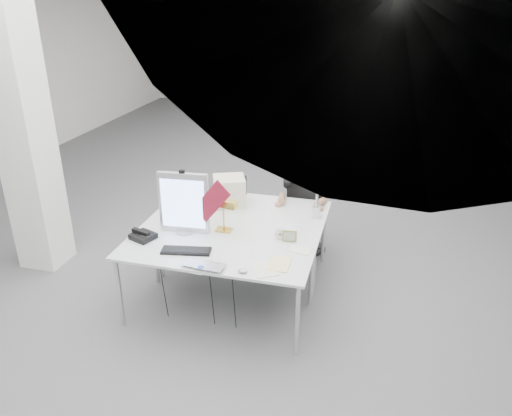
{
  "coord_description": "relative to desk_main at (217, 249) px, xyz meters",
  "views": [
    {
      "loc": [
        1.39,
        -6.35,
        2.98
      ],
      "look_at": [
        0.24,
        -2.0,
        0.97
      ],
      "focal_mm": 35.0,
      "sensor_mm": 36.0,
      "label": 1
    }
  ],
  "objects": [
    {
      "name": "beige_monitor",
      "position": [
        -0.19,
        0.98,
        0.17
      ],
      "size": [
        0.43,
        0.42,
        0.32
      ],
      "primitive_type": "cube",
      "rotation": [
        0.0,
        0.0,
        0.39
      ],
      "color": "beige",
      "rests_on": "desk_second"
    },
    {
      "name": "mouse",
      "position": [
        0.35,
        -0.37,
        0.03
      ],
      "size": [
        0.1,
        0.09,
        0.03
      ],
      "primitive_type": "ellipsoid",
      "rotation": [
        0.0,
        0.0,
        -0.42
      ],
      "color": "#A1A1A6",
      "rests_on": "desk_main"
    },
    {
      "name": "keyboard",
      "position": [
        -0.25,
        -0.15,
        0.02
      ],
      "size": [
        0.47,
        0.23,
        0.02
      ],
      "primitive_type": "cube",
      "rotation": [
        0.0,
        0.0,
        0.18
      ],
      "color": "black",
      "rests_on": "desk_main"
    },
    {
      "name": "architect_lamp",
      "position": [
        0.79,
        0.65,
        0.45
      ],
      "size": [
        0.44,
        0.72,
        0.88
      ],
      "primitive_type": null,
      "rotation": [
        0.0,
        0.0,
        -0.33
      ],
      "color": "silver",
      "rests_on": "desk_second"
    },
    {
      "name": "bankers_lamp",
      "position": [
        -0.05,
        0.35,
        0.18
      ],
      "size": [
        0.31,
        0.17,
        0.33
      ],
      "primitive_type": null,
      "rotation": [
        0.0,
        0.0,
        -0.2
      ],
      "color": "#B88639",
      "rests_on": "desk_main"
    },
    {
      "name": "desk_second",
      "position": [
        0.0,
        0.9,
        0.0
      ],
      "size": [
        1.8,
        0.9,
        0.02
      ],
      "primitive_type": "cube",
      "color": "silver",
      "rests_on": "room_shell"
    },
    {
      "name": "desk_main",
      "position": [
        0.0,
        0.0,
        0.0
      ],
      "size": [
        1.8,
        0.9,
        0.02
      ],
      "primitive_type": "cube",
      "color": "silver",
      "rests_on": "room_shell"
    },
    {
      "name": "office_chair",
      "position": [
        0.58,
        1.53,
        -0.21
      ],
      "size": [
        0.63,
        0.63,
        1.06
      ],
      "primitive_type": null,
      "rotation": [
        0.0,
        0.0,
        -0.24
      ],
      "color": "black",
      "rests_on": "room_shell"
    },
    {
      "name": "picture_frame_right",
      "position": [
        0.63,
        0.29,
        0.07
      ],
      "size": [
        0.14,
        0.05,
        0.11
      ],
      "primitive_type": "cube",
      "rotation": [
        -0.21,
        0.0,
        0.13
      ],
      "color": "#9E8944",
      "rests_on": "desk_main"
    },
    {
      "name": "room_shell",
      "position": [
        0.04,
        2.63,
        0.95
      ],
      "size": [
        10.04,
        14.04,
        3.24
      ],
      "color": "#4F4F52",
      "rests_on": "ground"
    },
    {
      "name": "filing_cabinet",
      "position": [
        -3.5,
        9.15,
        -0.14
      ],
      "size": [
        0.45,
        0.55,
        1.2
      ],
      "primitive_type": "cube",
      "color": "gray",
      "rests_on": "room_shell"
    },
    {
      "name": "picture_frame_left",
      "position": [
        -0.67,
        0.4,
        0.07
      ],
      "size": [
        0.14,
        0.1,
        0.11
      ],
      "primitive_type": "cube",
      "rotation": [
        -0.21,
        0.0,
        0.48
      ],
      "color": "#AC8E4A",
      "rests_on": "desk_main"
    },
    {
      "name": "seated_person",
      "position": [
        0.58,
        1.48,
        0.16
      ],
      "size": [
        0.66,
        0.76,
        0.98
      ],
      "primitive_type": null,
      "rotation": [
        0.0,
        0.0,
        -0.24
      ],
      "color": "black",
      "rests_on": "office_chair"
    },
    {
      "name": "laptop",
      "position": [
        -0.0,
        -0.42,
        0.03
      ],
      "size": [
        0.4,
        0.27,
        0.03
      ],
      "primitive_type": "imported",
      "rotation": [
        0.0,
        0.0,
        -0.09
      ],
      "color": "#B9B9BF",
      "rests_on": "desk_main"
    },
    {
      "name": "paper_stack_b",
      "position": [
        0.62,
        -0.15,
        0.02
      ],
      "size": [
        0.19,
        0.26,
        0.01
      ],
      "primitive_type": "cube",
      "rotation": [
        0.0,
        0.0,
        0.02
      ],
      "color": "#E5DF89",
      "rests_on": "desk_main"
    },
    {
      "name": "desk_clock",
      "position": [
        0.53,
        0.32,
        0.06
      ],
      "size": [
        0.11,
        0.04,
        0.11
      ],
      "primitive_type": "cylinder",
      "rotation": [
        1.57,
        0.0,
        0.08
      ],
      "color": "silver",
      "rests_on": "desk_main"
    },
    {
      "name": "bg_desk_a",
      "position": [
        0.2,
        5.5,
        0.0
      ],
      "size": [
        1.6,
        0.8,
        0.02
      ],
      "primitive_type": "cube",
      "color": "silver",
      "rests_on": "room_shell"
    },
    {
      "name": "bg_desk_b",
      "position": [
        -1.8,
        7.7,
        0.0
      ],
      "size": [
        1.6,
        0.8,
        0.02
      ],
      "primitive_type": "cube",
      "color": "silver",
      "rests_on": "room_shell"
    },
    {
      "name": "paper_stack_a",
      "position": [
        0.51,
        -0.26,
        0.02
      ],
      "size": [
        0.32,
        0.34,
        0.01
      ],
      "primitive_type": "cube",
      "rotation": [
        0.0,
        0.0,
        0.57
      ],
      "color": "silver",
      "rests_on": "desk_main"
    },
    {
      "name": "desk_phone",
      "position": [
        -0.74,
        -0.01,
        0.04
      ],
      "size": [
        0.27,
        0.26,
        0.05
      ],
      "primitive_type": "cube",
      "rotation": [
        0.0,
        0.0,
        -0.38
      ],
      "color": "black",
      "rests_on": "desk_main"
    },
    {
      "name": "monitor",
      "position": [
        -0.41,
        0.24,
        0.32
      ],
      "size": [
        0.5,
        0.09,
        0.61
      ],
      "primitive_type": "cube",
      "rotation": [
        0.0,
        0.0,
        0.08
      ],
      "color": "#BAB9BF",
      "rests_on": "desk_main"
    },
    {
      "name": "paper_stack_c",
      "position": [
        0.76,
        0.14,
        0.02
      ],
      "size": [
        0.22,
        0.17,
        0.01
      ],
      "primitive_type": "cube",
      "rotation": [
        0.0,
        0.0,
        -0.18
      ],
      "color": "silver",
      "rests_on": "desk_main"
    },
    {
      "name": "pennant",
      "position": [
        -0.11,
        0.2,
        0.38
      ],
      "size": [
        0.42,
        0.12,
        0.46
      ],
      "primitive_type": "cube",
      "rotation": [
        0.0,
        -0.87,
        -0.25
      ],
      "color": "maroon",
      "rests_on": "monitor"
    }
  ]
}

